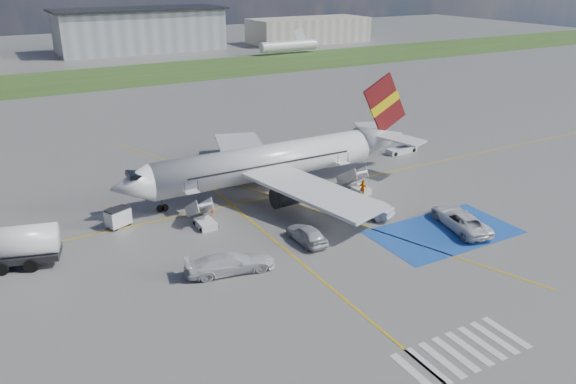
% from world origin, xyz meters
% --- Properties ---
extents(ground, '(400.00, 400.00, 0.00)m').
position_xyz_m(ground, '(0.00, 0.00, 0.00)').
color(ground, '#60605E').
rests_on(ground, ground).
extents(grass_strip, '(400.00, 30.00, 0.01)m').
position_xyz_m(grass_strip, '(0.00, 95.00, 0.01)').
color(grass_strip, '#2D4C1E').
rests_on(grass_strip, ground).
extents(taxiway_line_main, '(120.00, 0.20, 0.01)m').
position_xyz_m(taxiway_line_main, '(0.00, 12.00, 0.01)').
color(taxiway_line_main, gold).
rests_on(taxiway_line_main, ground).
extents(taxiway_line_cross, '(0.20, 60.00, 0.01)m').
position_xyz_m(taxiway_line_cross, '(-5.00, -10.00, 0.01)').
color(taxiway_line_cross, gold).
rests_on(taxiway_line_cross, ground).
extents(taxiway_line_diag, '(20.71, 56.45, 0.01)m').
position_xyz_m(taxiway_line_diag, '(0.00, 12.00, 0.01)').
color(taxiway_line_diag, gold).
rests_on(taxiway_line_diag, ground).
extents(staging_box, '(14.00, 8.00, 0.01)m').
position_xyz_m(staging_box, '(10.00, -4.00, 0.01)').
color(staging_box, '#1B4AA4').
rests_on(staging_box, ground).
extents(crosswalk, '(9.00, 4.00, 0.01)m').
position_xyz_m(crosswalk, '(-1.80, -18.00, 0.01)').
color(crosswalk, silver).
rests_on(crosswalk, ground).
extents(terminal_centre, '(48.00, 18.00, 12.00)m').
position_xyz_m(terminal_centre, '(20.00, 135.00, 6.00)').
color(terminal_centre, gray).
rests_on(terminal_centre, ground).
extents(terminal_east, '(40.00, 16.00, 8.00)m').
position_xyz_m(terminal_east, '(75.00, 128.00, 4.00)').
color(terminal_east, '#9D9587').
rests_on(terminal_east, ground).
extents(airliner, '(36.81, 32.95, 11.92)m').
position_xyz_m(airliner, '(1.51, 14.00, 3.39)').
color(airliner, silver).
rests_on(airliner, ground).
extents(airstairs_fwd, '(1.90, 5.20, 3.60)m').
position_xyz_m(airstairs_fwd, '(-9.50, 8.70, 0.62)').
color(airstairs_fwd, silver).
rests_on(airstairs_fwd, ground).
extents(airstairs_aft, '(1.90, 5.20, 3.60)m').
position_xyz_m(airstairs_aft, '(9.00, 8.70, 0.62)').
color(airstairs_aft, silver).
rests_on(airstairs_aft, ground).
extents(gpu_cart, '(2.62, 2.17, 1.88)m').
position_xyz_m(gpu_cart, '(-16.84, 12.60, 0.85)').
color(gpu_cart, silver).
rests_on(gpu_cart, ground).
extents(belt_loader, '(4.87, 1.99, 1.44)m').
position_xyz_m(belt_loader, '(22.73, 17.40, 0.36)').
color(belt_loader, silver).
rests_on(belt_loader, ground).
extents(car_silver_a, '(2.07, 4.98, 1.69)m').
position_xyz_m(car_silver_a, '(-2.57, 0.68, 0.84)').
color(car_silver_a, '#AEB0B5').
rests_on(car_silver_a, ground).
extents(car_silver_b, '(3.89, 5.38, 1.69)m').
position_xyz_m(car_silver_b, '(5.92, 2.63, 0.84)').
color(car_silver_b, '#B7B9BF').
rests_on(car_silver_b, ground).
extents(van_white_a, '(4.14, 6.51, 2.26)m').
position_xyz_m(van_white_a, '(12.09, -3.94, 1.13)').
color(van_white_a, silver).
rests_on(van_white_a, ground).
extents(van_white_b, '(5.96, 3.29, 2.21)m').
position_xyz_m(van_white_b, '(-10.91, -0.89, 1.10)').
color(van_white_b, silver).
rests_on(van_white_b, ground).
extents(crew_fwd, '(0.65, 0.65, 1.52)m').
position_xyz_m(crew_fwd, '(-7.85, 10.67, 0.76)').
color(crew_fwd, orange).
rests_on(crew_fwd, ground).
extents(crew_nose, '(0.93, 0.94, 1.53)m').
position_xyz_m(crew_nose, '(-17.09, 14.14, 0.76)').
color(crew_nose, orange).
rests_on(crew_nose, ground).
extents(crew_aft, '(0.86, 1.24, 1.96)m').
position_xyz_m(crew_aft, '(8.53, 7.08, 0.98)').
color(crew_aft, orange).
rests_on(crew_aft, ground).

